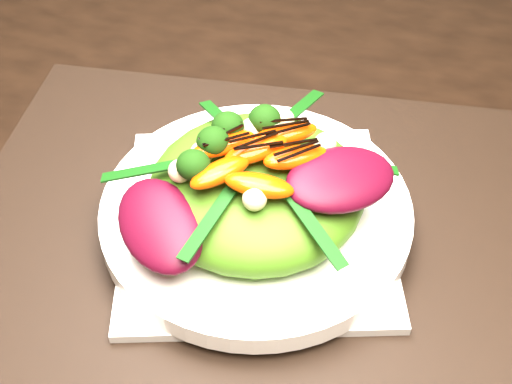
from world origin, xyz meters
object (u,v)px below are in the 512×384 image
(plate_base, at_px, (256,222))
(orange_segment, at_px, (255,150))
(salad_bowl, at_px, (256,212))
(lettuce_mound, at_px, (256,188))
(placemat, at_px, (256,227))

(plate_base, bearing_deg, orange_segment, 112.07)
(plate_base, distance_m, orange_segment, 0.08)
(salad_bowl, relative_size, lettuce_mound, 1.47)
(lettuce_mound, bearing_deg, placemat, -14.04)
(orange_segment, bearing_deg, lettuce_mound, -67.93)
(salad_bowl, bearing_deg, plate_base, 0.00)
(plate_base, relative_size, orange_segment, 4.25)
(lettuce_mound, bearing_deg, orange_segment, 112.07)
(plate_base, bearing_deg, lettuce_mound, 90.00)
(orange_segment, bearing_deg, placemat, -67.93)
(placemat, relative_size, orange_segment, 9.71)
(placemat, relative_size, salad_bowl, 1.97)
(plate_base, xyz_separation_m, orange_segment, (-0.00, 0.01, 0.08))
(placemat, xyz_separation_m, orange_segment, (-0.00, 0.01, 0.09))
(placemat, distance_m, plate_base, 0.01)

